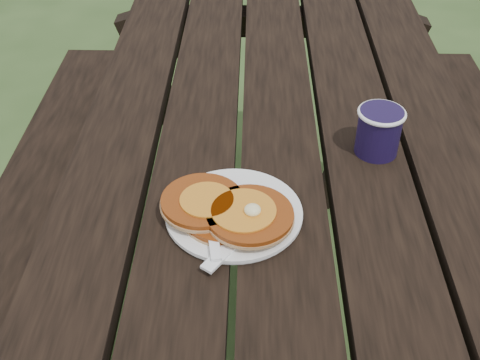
{
  "coord_description": "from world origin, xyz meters",
  "views": [
    {
      "loc": [
        -0.05,
        -0.96,
        1.39
      ],
      "look_at": [
        -0.07,
        -0.23,
        0.8
      ],
      "focal_mm": 45.0,
      "sensor_mm": 36.0,
      "label": 1
    }
  ],
  "objects_px": {
    "picnic_table": "(272,265)",
    "plate": "(234,214)",
    "pancake_stack": "(227,210)",
    "coffee_cup": "(379,129)"
  },
  "relations": [
    {
      "from": "picnic_table",
      "to": "plate",
      "type": "distance_m",
      "value": 0.47
    },
    {
      "from": "picnic_table",
      "to": "pancake_stack",
      "type": "height_order",
      "value": "pancake_stack"
    },
    {
      "from": "picnic_table",
      "to": "plate",
      "type": "xyz_separation_m",
      "value": [
        -0.08,
        -0.26,
        0.39
      ]
    },
    {
      "from": "picnic_table",
      "to": "plate",
      "type": "bearing_deg",
      "value": -107.07
    },
    {
      "from": "picnic_table",
      "to": "coffee_cup",
      "type": "relative_size",
      "value": 20.96
    },
    {
      "from": "coffee_cup",
      "to": "pancake_stack",
      "type": "bearing_deg",
      "value": -143.38
    },
    {
      "from": "picnic_table",
      "to": "coffee_cup",
      "type": "distance_m",
      "value": 0.47
    },
    {
      "from": "plate",
      "to": "coffee_cup",
      "type": "bearing_deg",
      "value": 35.56
    },
    {
      "from": "pancake_stack",
      "to": "coffee_cup",
      "type": "relative_size",
      "value": 2.39
    },
    {
      "from": "picnic_table",
      "to": "pancake_stack",
      "type": "bearing_deg",
      "value": -108.12
    }
  ]
}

